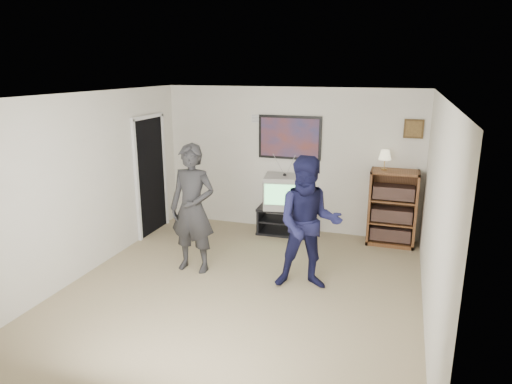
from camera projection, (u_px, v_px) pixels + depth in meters
The scene contains 13 objects.
room_shell at pixel (250, 191), 5.97m from camera, with size 4.51×5.00×2.51m.
media_stand at pixel (285, 220), 7.96m from camera, with size 0.96×0.56×0.47m.
crt_television at pixel (284, 192), 7.83m from camera, with size 0.67×0.56×0.56m, color #9D9C98, non-canonical shape.
bookshelf at pixel (392, 208), 7.37m from camera, with size 0.75×0.43×1.23m, color #59351A, non-canonical shape.
table_lamp at pixel (385, 160), 7.24m from camera, with size 0.20×0.20×0.31m, color #F2E7B7, non-canonical shape.
person_tall at pixel (193, 209), 6.35m from camera, with size 0.67×0.44×1.82m, color #242426.
person_short at pixel (309, 224), 5.83m from camera, with size 0.86×0.67×1.76m, color #141538.
controller_left at pixel (199, 185), 6.42m from camera, with size 0.04×0.13×0.04m, color white.
controller_right at pixel (311, 209), 6.07m from camera, with size 0.03×0.12×0.03m, color white.
poster at pixel (290, 138), 7.81m from camera, with size 1.10×0.03×0.75m, color black.
air_vent at pixel (259, 119), 7.90m from camera, with size 0.28×0.02×0.14m, color white.
small_picture at pixel (414, 129), 7.16m from camera, with size 0.30×0.03×0.30m, color #432E15.
doorway at pixel (151, 176), 7.85m from camera, with size 0.03×0.85×2.00m, color black.
Camera 1 is at (1.86, -5.10, 2.81)m, focal length 32.00 mm.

